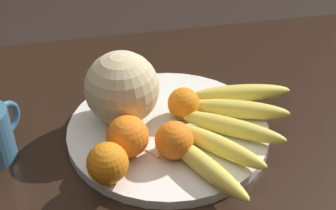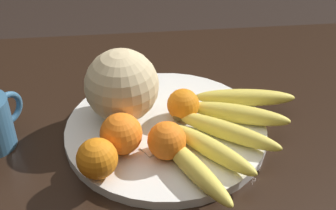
{
  "view_description": "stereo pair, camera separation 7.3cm",
  "coord_description": "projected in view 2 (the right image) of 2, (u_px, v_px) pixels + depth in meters",
  "views": [
    {
      "loc": [
        0.08,
        0.66,
        1.35
      ],
      "look_at": [
        -0.07,
        -0.02,
        0.84
      ],
      "focal_mm": 50.0,
      "sensor_mm": 36.0,
      "label": 1
    },
    {
      "loc": [
        0.0,
        0.67,
        1.35
      ],
      "look_at": [
        -0.07,
        -0.02,
        0.84
      ],
      "focal_mm": 50.0,
      "sensor_mm": 36.0,
      "label": 2
    }
  ],
  "objects": [
    {
      "name": "orange_back_left",
      "position": [
        100.0,
        158.0,
        0.77
      ],
      "size": [
        0.07,
        0.07,
        0.07
      ],
      "color": "orange",
      "rests_on": "fruit_bowl"
    },
    {
      "name": "kitchen_table",
      "position": [
        136.0,
        184.0,
        0.94
      ],
      "size": [
        1.36,
        0.9,
        0.77
      ],
      "color": "black",
      "rests_on": "ground_plane"
    },
    {
      "name": "melon",
      "position": [
        124.0,
        86.0,
        0.88
      ],
      "size": [
        0.14,
        0.14,
        0.14
      ],
      "color": "beige",
      "rests_on": "fruit_bowl"
    },
    {
      "name": "banana_bunch",
      "position": [
        227.0,
        129.0,
        0.85
      ],
      "size": [
        0.3,
        0.32,
        0.04
      ],
      "rotation": [
        0.0,
        0.0,
        8.82
      ],
      "color": "brown",
      "rests_on": "fruit_bowl"
    },
    {
      "name": "orange_mid_center",
      "position": [
        185.0,
        104.0,
        0.89
      ],
      "size": [
        0.06,
        0.06,
        0.06
      ],
      "color": "orange",
      "rests_on": "fruit_bowl"
    },
    {
      "name": "orange_front_left",
      "position": [
        169.0,
        140.0,
        0.8
      ],
      "size": [
        0.07,
        0.07,
        0.07
      ],
      "color": "orange",
      "rests_on": "fruit_bowl"
    },
    {
      "name": "orange_front_right",
      "position": [
        124.0,
        134.0,
        0.81
      ],
      "size": [
        0.07,
        0.07,
        0.07
      ],
      "color": "orange",
      "rests_on": "fruit_bowl"
    },
    {
      "name": "produce_tag",
      "position": [
        164.0,
        143.0,
        0.85
      ],
      "size": [
        0.08,
        0.07,
        0.0
      ],
      "rotation": [
        0.0,
        0.0,
        0.57
      ],
      "color": "white",
      "rests_on": "fruit_bowl"
    },
    {
      "name": "fruit_bowl",
      "position": [
        168.0,
        130.0,
        0.89
      ],
      "size": [
        0.38,
        0.38,
        0.02
      ],
      "color": "white",
      "rests_on": "kitchen_table"
    }
  ]
}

